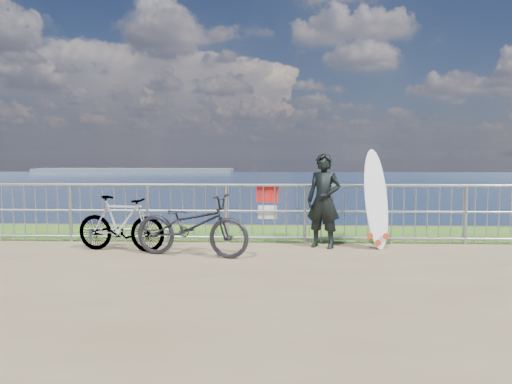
{
  "coord_description": "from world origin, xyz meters",
  "views": [
    {
      "loc": [
        0.45,
        -7.8,
        1.69
      ],
      "look_at": [
        0.09,
        1.2,
        1.0
      ],
      "focal_mm": 35.0,
      "sensor_mm": 36.0,
      "label": 1
    }
  ],
  "objects_px": {
    "surfboard": "(376,203)",
    "surfer": "(324,201)",
    "bicycle_near": "(192,225)",
    "bicycle_far": "(121,224)"
  },
  "relations": [
    {
      "from": "surfboard",
      "to": "surfer",
      "type": "bearing_deg",
      "value": 178.01
    },
    {
      "from": "bicycle_near",
      "to": "bicycle_far",
      "type": "relative_size",
      "value": 1.22
    },
    {
      "from": "surfer",
      "to": "bicycle_near",
      "type": "height_order",
      "value": "surfer"
    },
    {
      "from": "surfer",
      "to": "surfboard",
      "type": "relative_size",
      "value": 0.95
    },
    {
      "from": "bicycle_near",
      "to": "bicycle_far",
      "type": "xyz_separation_m",
      "value": [
        -1.3,
        0.38,
        -0.03
      ]
    },
    {
      "from": "bicycle_near",
      "to": "surfer",
      "type": "bearing_deg",
      "value": -55.96
    },
    {
      "from": "surfboard",
      "to": "bicycle_far",
      "type": "bearing_deg",
      "value": -174.37
    },
    {
      "from": "surfboard",
      "to": "bicycle_near",
      "type": "xyz_separation_m",
      "value": [
        -3.17,
        -0.82,
        -0.31
      ]
    },
    {
      "from": "surfer",
      "to": "bicycle_far",
      "type": "distance_m",
      "value": 3.6
    },
    {
      "from": "bicycle_far",
      "to": "surfer",
      "type": "bearing_deg",
      "value": -72.44
    }
  ]
}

